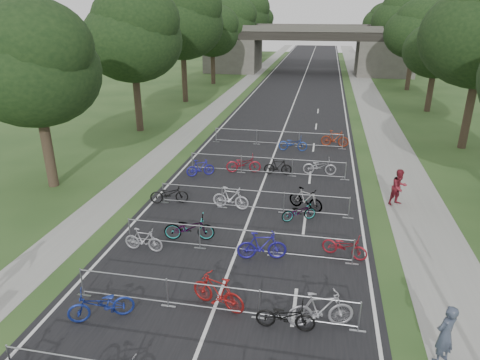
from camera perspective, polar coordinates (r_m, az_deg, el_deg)
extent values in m
cube|color=black|center=(54.65, 7.90, 11.91)|extent=(11.00, 140.00, 0.01)
cube|color=gray|center=(54.79, 16.44, 11.27)|extent=(3.00, 140.00, 0.01)
cube|color=gray|center=(55.58, -0.01, 12.28)|extent=(2.00, 140.00, 0.01)
cube|color=silver|center=(54.66, 7.90, 11.91)|extent=(0.12, 140.00, 0.00)
cube|color=#4C4A43|center=(70.63, -0.88, 16.36)|extent=(8.00, 8.00, 5.00)
cube|color=#4C4A43|center=(69.63, 18.69, 15.19)|extent=(8.00, 8.00, 5.00)
cube|color=black|center=(68.95, 9.02, 18.56)|extent=(30.00, 8.00, 1.20)
cube|color=#4C4A43|center=(65.11, 8.90, 19.27)|extent=(30.00, 0.40, 0.90)
cube|color=#4C4A43|center=(72.70, 9.22, 19.50)|extent=(30.00, 0.40, 0.90)
cylinder|color=#33261C|center=(25.58, -24.24, 3.69)|extent=(0.56, 0.56, 4.20)
ellipsoid|color=black|center=(24.75, -25.73, 12.76)|extent=(6.72, 6.72, 5.51)
sphere|color=black|center=(23.87, -25.77, 15.78)|extent=(5.38, 5.38, 5.38)
sphere|color=black|center=(25.56, -25.69, 11.06)|extent=(4.37, 4.37, 4.37)
cylinder|color=#33261C|center=(35.63, -13.47, 10.13)|extent=(0.56, 0.56, 4.72)
ellipsoid|color=black|center=(35.03, -14.15, 17.55)|extent=(7.56, 7.56, 6.20)
sphere|color=black|center=(34.27, -13.79, 20.04)|extent=(6.05, 6.05, 6.05)
sphere|color=black|center=(35.77, -14.43, 16.08)|extent=(4.91, 4.91, 4.91)
cylinder|color=#33261C|center=(33.96, 28.16, 7.94)|extent=(0.56, 0.56, 5.11)
sphere|color=black|center=(33.74, 28.33, 14.78)|extent=(5.31, 5.31, 5.31)
cylinder|color=#33261C|center=(46.61, -7.42, 13.51)|extent=(0.56, 0.56, 5.25)
ellipsoid|color=black|center=(46.16, -7.75, 19.84)|extent=(8.40, 8.40, 6.89)
sphere|color=black|center=(45.48, -7.30, 21.95)|extent=(6.72, 6.72, 6.72)
sphere|color=black|center=(46.84, -8.09, 18.56)|extent=(5.46, 5.46, 5.46)
cylinder|color=#33261C|center=(45.49, 24.01, 10.75)|extent=(0.56, 0.56, 3.85)
ellipsoid|color=black|center=(45.04, 24.77, 15.44)|extent=(6.16, 6.16, 5.05)
sphere|color=black|center=(44.61, 25.94, 16.82)|extent=(4.93, 4.93, 4.93)
sphere|color=black|center=(45.48, 23.85, 14.63)|extent=(4.00, 4.00, 4.00)
cylinder|color=#33261C|center=(58.09, -3.62, 14.74)|extent=(0.56, 0.56, 4.20)
ellipsoid|color=black|center=(57.73, -3.72, 18.79)|extent=(6.72, 6.72, 5.51)
sphere|color=black|center=(57.04, -3.27, 20.12)|extent=(5.38, 5.38, 5.38)
sphere|color=black|center=(58.39, -4.07, 17.99)|extent=(4.37, 4.37, 4.37)
cylinder|color=#33261C|center=(57.09, 21.65, 13.32)|extent=(0.56, 0.56, 4.48)
ellipsoid|color=black|center=(56.72, 22.29, 17.68)|extent=(7.17, 7.17, 5.88)
sphere|color=black|center=(56.29, 23.23, 19.01)|extent=(5.73, 5.73, 5.73)
sphere|color=black|center=(57.18, 21.56, 16.90)|extent=(4.66, 4.66, 4.66)
cylinder|color=#33261C|center=(69.67, -1.06, 16.17)|extent=(0.56, 0.56, 4.72)
ellipsoid|color=black|center=(69.37, -1.08, 19.98)|extent=(7.56, 7.56, 6.20)
sphere|color=black|center=(68.72, -0.66, 21.22)|extent=(6.05, 6.05, 6.05)
sphere|color=black|center=(70.00, -1.41, 19.22)|extent=(4.91, 4.91, 4.91)
cylinder|color=#33261C|center=(68.83, 20.06, 15.01)|extent=(0.56, 0.56, 5.11)
ellipsoid|color=black|center=(68.53, 20.63, 19.14)|extent=(8.18, 8.18, 6.70)
sphere|color=black|center=(68.10, 21.41, 20.42)|extent=(6.54, 6.54, 6.54)
sphere|color=black|center=(68.99, 20.02, 18.37)|extent=(5.31, 5.31, 5.31)
cylinder|color=#33261C|center=(81.37, 0.79, 17.17)|extent=(0.56, 0.56, 5.25)
ellipsoid|color=black|center=(81.11, 0.81, 20.80)|extent=(8.40, 8.40, 6.89)
sphere|color=black|center=(80.50, 1.20, 21.98)|extent=(6.72, 6.72, 6.72)
sphere|color=black|center=(81.72, 0.51, 20.07)|extent=(5.46, 5.46, 5.46)
cylinder|color=#33261C|center=(80.73, 18.84, 15.53)|extent=(0.56, 0.56, 3.85)
ellipsoid|color=black|center=(80.48, 19.18, 18.19)|extent=(6.16, 6.16, 5.05)
sphere|color=black|center=(80.01, 19.79, 18.99)|extent=(4.93, 4.93, 4.93)
sphere|color=black|center=(80.95, 18.70, 17.71)|extent=(4.00, 4.00, 4.00)
cylinder|color=#33261C|center=(93.20, 2.18, 17.43)|extent=(0.56, 0.56, 4.20)
ellipsoid|color=black|center=(92.98, 2.22, 19.96)|extent=(6.72, 6.72, 5.51)
sphere|color=black|center=(92.36, 2.58, 20.77)|extent=(5.38, 5.38, 5.38)
sphere|color=black|center=(93.58, 1.94, 19.46)|extent=(4.37, 4.37, 4.37)
cylinder|color=#33261C|center=(92.58, 18.00, 16.50)|extent=(0.56, 0.56, 4.48)
ellipsoid|color=black|center=(92.36, 18.33, 19.19)|extent=(7.17, 7.17, 5.88)
sphere|color=black|center=(91.90, 18.87, 20.03)|extent=(5.73, 5.73, 5.73)
sphere|color=black|center=(92.83, 17.91, 18.69)|extent=(4.66, 4.66, 4.66)
cylinder|color=#9C9FA4|center=(14.03, -3.74, -13.87)|extent=(9.20, 0.04, 0.04)
cylinder|color=#9C9FA4|center=(14.56, -3.65, -16.65)|extent=(9.20, 0.04, 0.04)
cylinder|color=#9C9FA4|center=(15.96, -20.30, -12.67)|extent=(0.05, 0.05, 1.10)
cube|color=#9C9FA4|center=(16.25, -20.05, -14.23)|extent=(0.50, 0.08, 0.03)
cylinder|color=#9C9FA4|center=(14.73, -9.66, -14.62)|extent=(0.05, 0.05, 1.10)
cube|color=#9C9FA4|center=(15.05, -9.53, -16.26)|extent=(0.50, 0.08, 0.03)
cylinder|color=#9C9FA4|center=(14.08, 2.61, -16.24)|extent=(0.05, 0.05, 1.10)
cube|color=#9C9FA4|center=(14.42, 2.58, -17.91)|extent=(0.50, 0.08, 0.03)
cylinder|color=#9C9FA4|center=(14.08, 15.63, -17.17)|extent=(0.05, 0.05, 1.10)
cube|color=#9C9FA4|center=(14.42, 15.41, -18.83)|extent=(0.50, 0.08, 0.03)
cylinder|color=#9C9FA4|center=(17.17, -0.52, -6.61)|extent=(9.20, 0.04, 0.04)
cylinder|color=#9C9FA4|center=(17.60, -0.51, -9.10)|extent=(9.20, 0.04, 0.04)
cylinder|color=#9C9FA4|center=(18.78, -14.50, -6.46)|extent=(0.05, 0.05, 1.10)
cube|color=#9C9FA4|center=(19.03, -14.34, -7.88)|extent=(0.50, 0.08, 0.03)
cylinder|color=#9C9FA4|center=(17.75, -5.42, -7.55)|extent=(0.05, 0.05, 1.10)
cube|color=#9C9FA4|center=(18.01, -5.36, -9.03)|extent=(0.50, 0.08, 0.03)
cylinder|color=#9C9FA4|center=(17.21, 4.54, -8.53)|extent=(0.05, 0.05, 1.10)
cube|color=#9C9FA4|center=(17.49, 4.49, -10.04)|extent=(0.50, 0.08, 0.03)
cylinder|color=#9C9FA4|center=(17.21, 14.87, -9.26)|extent=(0.05, 0.05, 1.10)
cube|color=#9C9FA4|center=(17.49, 14.70, -10.77)|extent=(0.50, 0.08, 0.03)
cylinder|color=#9C9FA4|center=(20.71, 1.70, -1.43)|extent=(9.20, 0.04, 0.04)
cylinder|color=#9C9FA4|center=(21.07, 1.67, -3.61)|extent=(9.20, 0.04, 0.04)
cylinder|color=#9C9FA4|center=(22.06, -10.18, -1.70)|extent=(0.05, 0.05, 1.10)
cube|color=#9C9FA4|center=(22.28, -10.09, -2.96)|extent=(0.50, 0.08, 0.03)
cylinder|color=#9C9FA4|center=(21.19, -2.41, -2.36)|extent=(0.05, 0.05, 1.10)
cube|color=#9C9FA4|center=(21.42, -2.39, -3.66)|extent=(0.50, 0.08, 0.03)
cylinder|color=#9C9FA4|center=(20.75, 5.87, -3.02)|extent=(0.05, 0.05, 1.10)
cube|color=#9C9FA4|center=(20.98, 5.81, -4.34)|extent=(0.50, 0.08, 0.03)
cylinder|color=#9C9FA4|center=(20.75, 14.34, -3.62)|extent=(0.05, 0.05, 1.10)
cube|color=#9C9FA4|center=(20.98, 14.20, -4.95)|extent=(0.50, 0.08, 0.03)
cylinder|color=#9C9FA4|center=(25.34, 3.57, 2.95)|extent=(9.20, 0.04, 0.04)
cylinder|color=#9C9FA4|center=(25.63, 3.53, 1.11)|extent=(9.20, 0.04, 0.04)
cylinder|color=#9C9FA4|center=(26.45, -6.38, 2.54)|extent=(0.05, 0.05, 1.10)
cube|color=#9C9FA4|center=(26.63, -6.33, 1.45)|extent=(0.50, 0.08, 0.03)
cylinder|color=#9C9FA4|center=(25.73, 0.16, 2.12)|extent=(0.05, 0.05, 1.10)
cube|color=#9C9FA4|center=(25.92, 0.16, 1.01)|extent=(0.50, 0.08, 0.03)
cylinder|color=#9C9FA4|center=(25.36, 6.98, 1.65)|extent=(0.05, 0.05, 1.10)
cube|color=#9C9FA4|center=(25.55, 6.93, 0.53)|extent=(0.50, 0.08, 0.03)
cylinder|color=#9C9FA4|center=(25.36, 13.90, 1.16)|extent=(0.05, 0.05, 1.10)
cube|color=#9C9FA4|center=(25.55, 13.79, 0.04)|extent=(0.50, 0.08, 0.03)
cylinder|color=#9C9FA4|center=(31.04, 5.08, 6.47)|extent=(9.20, 0.04, 0.04)
cylinder|color=#9C9FA4|center=(31.28, 5.03, 4.93)|extent=(9.20, 0.04, 0.04)
cylinder|color=#9C9FA4|center=(31.95, -3.21, 6.04)|extent=(0.05, 0.05, 1.10)
cube|color=#9C9FA4|center=(32.10, -3.19, 5.12)|extent=(0.50, 0.08, 0.03)
cylinder|color=#9C9FA4|center=(31.36, 2.26, 5.75)|extent=(0.05, 0.05, 1.10)
cube|color=#9C9FA4|center=(31.51, 2.24, 4.81)|extent=(0.50, 0.08, 0.03)
cylinder|color=#9C9FA4|center=(31.06, 7.88, 5.40)|extent=(0.05, 0.05, 1.10)
cube|color=#9C9FA4|center=(31.21, 7.83, 4.45)|extent=(0.50, 0.08, 0.03)
cylinder|color=#9C9FA4|center=(31.06, 13.54, 4.99)|extent=(0.05, 0.05, 1.10)
cube|color=#9C9FA4|center=(31.21, 13.46, 4.05)|extent=(0.50, 0.08, 0.03)
imported|color=navy|center=(14.73, -18.05, -15.57)|extent=(2.16, 1.57, 1.08)
imported|color=maroon|center=(14.50, -2.94, -14.69)|extent=(2.08, 1.22, 1.21)
imported|color=black|center=(13.81, 6.09, -17.58)|extent=(1.85, 0.66, 0.97)
imported|color=#9A99A0|center=(13.97, 10.73, -16.62)|extent=(2.17, 1.10, 1.25)
imported|color=#A5A5AD|center=(17.99, -12.74, -7.80)|extent=(1.67, 0.53, 0.99)
imported|color=#9C9FA4|center=(18.44, -6.78, -6.35)|extent=(2.25, 1.12, 1.13)
imported|color=navy|center=(16.98, 2.93, -8.76)|extent=(2.04, 0.95, 1.18)
imported|color=maroon|center=(17.66, 13.78, -8.57)|extent=(1.92, 1.12, 0.95)
imported|color=black|center=(21.99, -9.43, -1.84)|extent=(2.04, 1.16, 1.01)
imported|color=silver|center=(21.10, -1.26, -2.43)|extent=(1.91, 0.73, 1.12)
imported|color=#9C9FA4|center=(20.15, 7.84, -4.24)|extent=(1.77, 1.28, 0.89)
imported|color=#9C9FA4|center=(21.24, 8.76, -2.54)|extent=(1.88, 1.30, 1.11)
imported|color=#211C9E|center=(25.37, -5.30, 1.62)|extent=(1.71, 1.21, 1.01)
imported|color=maroon|center=(25.81, 0.47, 2.18)|extent=(2.20, 1.15, 1.10)
imported|color=black|center=(25.58, 5.08, 1.79)|extent=(1.69, 0.59, 1.00)
imported|color=#9A9AA1|center=(25.91, 10.58, 1.80)|extent=(2.00, 0.79, 1.03)
imported|color=navy|center=(30.09, 7.07, 4.84)|extent=(2.02, 0.77, 1.05)
imported|color=maroon|center=(31.54, 12.55, 5.41)|extent=(2.00, 0.70, 1.18)
imported|color=#343C4E|center=(13.68, 25.68, -18.09)|extent=(0.80, 0.76, 1.85)
imported|color=maroon|center=(22.81, 20.43, -0.94)|extent=(1.15, 1.09, 1.87)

